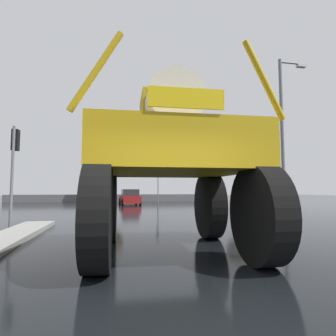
# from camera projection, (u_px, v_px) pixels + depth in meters

# --- Properties ---
(ground_plane) EXTENTS (120.00, 120.00, 0.00)m
(ground_plane) POSITION_uv_depth(u_px,v_px,m) (124.00, 210.00, 20.44)
(ground_plane) COLOR black
(oversize_sprayer) EXTENTS (4.03, 5.20, 4.28)m
(oversize_sprayer) POSITION_uv_depth(u_px,v_px,m) (169.00, 163.00, 6.71)
(oversize_sprayer) COLOR black
(oversize_sprayer) RESTS_ON ground
(sedan_ahead) EXTENTS (2.08, 4.20, 1.52)m
(sedan_ahead) POSITION_uv_depth(u_px,v_px,m) (130.00, 197.00, 28.16)
(sedan_ahead) COLOR maroon
(sedan_ahead) RESTS_ON ground
(traffic_signal_near_left) EXTENTS (0.24, 0.54, 3.93)m
(traffic_signal_near_left) POSITION_uv_depth(u_px,v_px,m) (14.00, 153.00, 11.11)
(traffic_signal_near_left) COLOR slate
(traffic_signal_near_left) RESTS_ON ground
(traffic_signal_near_right) EXTENTS (0.24, 0.54, 3.48)m
(traffic_signal_near_right) POSITION_uv_depth(u_px,v_px,m) (211.00, 165.00, 12.70)
(traffic_signal_near_right) COLOR slate
(traffic_signal_near_right) RESTS_ON ground
(traffic_signal_far_left) EXTENTS (0.24, 0.55, 4.03)m
(traffic_signal_far_left) POSITION_uv_depth(u_px,v_px,m) (158.00, 177.00, 32.34)
(traffic_signal_far_left) COLOR slate
(traffic_signal_far_left) RESTS_ON ground
(streetlight_near_right) EXTENTS (1.65, 0.24, 8.54)m
(streetlight_near_right) POSITION_uv_depth(u_px,v_px,m) (284.00, 129.00, 15.07)
(streetlight_near_right) COLOR slate
(streetlight_near_right) RESTS_ON ground
(bare_tree_right) EXTENTS (2.58, 2.58, 5.08)m
(bare_tree_right) POSITION_uv_depth(u_px,v_px,m) (239.00, 163.00, 25.67)
(bare_tree_right) COLOR #473828
(bare_tree_right) RESTS_ON ground
(bare_tree_far_center) EXTENTS (4.11, 4.11, 6.69)m
(bare_tree_far_center) POSITION_uv_depth(u_px,v_px,m) (107.00, 162.00, 34.42)
(bare_tree_far_center) COLOR #473828
(bare_tree_far_center) RESTS_ON ground
(roadside_barrier) EXTENTS (26.82, 0.24, 0.90)m
(roadside_barrier) POSITION_uv_depth(u_px,v_px,m) (119.00, 198.00, 35.45)
(roadside_barrier) COLOR #59595B
(roadside_barrier) RESTS_ON ground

